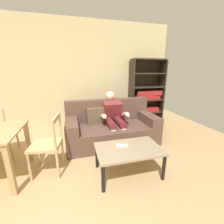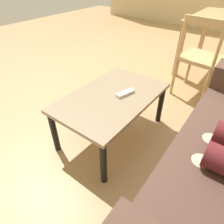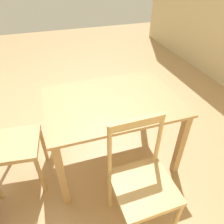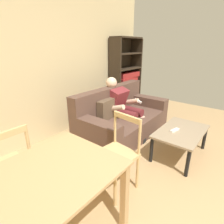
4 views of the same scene
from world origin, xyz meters
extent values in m
plane|color=tan|center=(0.00, 0.00, 0.00)|extent=(8.26, 8.26, 0.00)
cylinder|color=beige|center=(1.26, 1.38, 0.19)|extent=(0.11, 0.11, 0.39)
cube|color=black|center=(1.26, 1.30, 0.04)|extent=(0.11, 0.24, 0.08)
cylinder|color=beige|center=(1.48, 1.39, 0.19)|extent=(0.11, 0.11, 0.39)
cube|color=black|center=(1.48, 1.31, 0.04)|extent=(0.11, 0.24, 0.08)
cube|color=gray|center=(1.28, 0.59, 0.41)|extent=(0.96, 0.60, 0.03)
cylinder|color=black|center=(0.84, 0.33, 0.20)|extent=(0.05, 0.05, 0.40)
cylinder|color=black|center=(1.72, 0.33, 0.20)|extent=(0.05, 0.05, 0.40)
cylinder|color=black|center=(0.84, 0.85, 0.20)|extent=(0.05, 0.05, 0.40)
cylinder|color=black|center=(1.72, 0.85, 0.20)|extent=(0.05, 0.05, 0.40)
cube|color=white|center=(1.20, 0.67, 0.44)|extent=(0.18, 0.09, 0.02)
cube|color=tan|center=(-1.35, 0.57, 0.36)|extent=(0.06, 0.06, 0.71)
cube|color=tan|center=(-0.26, 0.57, 0.36)|extent=(0.06, 0.06, 0.71)
cube|color=tan|center=(0.09, 0.95, 0.46)|extent=(0.47, 0.47, 0.04)
cylinder|color=tan|center=(-0.08, 1.16, 0.23)|extent=(0.04, 0.04, 0.46)
cylinder|color=tan|center=(-0.12, 0.78, 0.23)|extent=(0.04, 0.04, 0.46)
cylinder|color=tan|center=(0.30, 1.11, 0.23)|extent=(0.04, 0.04, 0.46)
cylinder|color=tan|center=(0.25, 0.74, 0.23)|extent=(0.04, 0.04, 0.46)
cylinder|color=tan|center=(0.30, 1.11, 0.68)|extent=(0.03, 0.03, 0.44)
cylinder|color=tan|center=(0.25, 0.74, 0.68)|extent=(0.03, 0.03, 0.44)
cube|color=tan|center=(0.28, 0.93, 0.87)|extent=(0.08, 0.38, 0.06)
camera|label=1|loc=(0.56, -1.18, 1.52)|focal=23.10mm
camera|label=2|loc=(2.37, 1.42, 1.30)|focal=31.49mm
camera|label=3|loc=(-0.33, 2.41, 1.76)|focal=33.25mm
camera|label=4|loc=(-1.30, -0.12, 1.63)|focal=28.77mm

